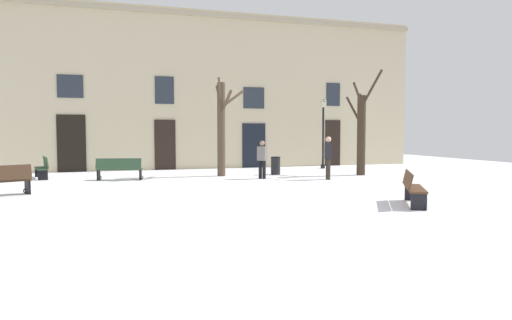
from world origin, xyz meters
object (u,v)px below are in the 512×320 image
Objects in this scene: bench_far_corner at (413,187)px; bench_back_to_back_left at (43,167)px; tree_right_of_center at (361,131)px; litter_bin at (276,166)px; tree_center at (222,126)px; person_near_bench at (328,156)px; person_crossing_plaza at (262,158)px; bench_facing_shops at (119,169)px; streetlamp at (323,126)px.

bench_back_to_back_left is at bearing 74.70° from bench_far_corner.
tree_right_of_center reaches higher than litter_bin.
tree_center is at bearing 69.26° from bench_back_to_back_left.
person_near_bench is (0.78, 6.63, 0.51)m from bench_far_corner.
bench_back_to_back_left is 11.81m from person_near_bench.
person_crossing_plaza is at bearing -126.37° from litter_bin.
tree_right_of_center is at bearing -174.33° from bench_facing_shops.
tree_center reaches higher than person_crossing_plaza.
streetlamp is at bearing 21.94° from tree_center.
streetlamp is 2.32× the size of person_crossing_plaza.
tree_right_of_center is 1.11× the size of tree_center.
person_near_bench reaches higher than litter_bin.
tree_center reaches higher than bench_facing_shops.
bench_back_to_back_left is at bearing -174.70° from streetlamp.
tree_right_of_center is 5.71× the size of litter_bin.
bench_facing_shops is at bearing -174.10° from tree_center.
person_crossing_plaza is (5.64, -1.23, 0.40)m from bench_facing_shops.
streetlamp is 12.33m from bench_far_corner.
tree_center is at bearing -114.84° from person_near_bench.
tree_center is at bearing -162.98° from bench_facing_shops.
bench_back_to_back_left is 1.00× the size of person_near_bench.
tree_right_of_center is at bearing 131.91° from person_near_bench.
bench_far_corner is 6.69m from person_near_bench.
tree_center reaches higher than bench_back_to_back_left.
person_near_bench is at bearing -154.30° from person_crossing_plaza.
tree_center reaches higher than litter_bin.
person_near_bench is at bearing -63.89° from litter_bin.
streetlamp is at bearing 83.70° from bench_back_to_back_left.
streetlamp is 4.49× the size of litter_bin.
bench_facing_shops is 5.78m from person_crossing_plaza.
bench_far_corner is at bearing -110.97° from tree_right_of_center.
bench_far_corner is (-3.05, -7.96, -1.50)m from tree_right_of_center.
person_crossing_plaza is at bearing 178.82° from bench_facing_shops.
bench_far_corner is (2.98, -9.40, -1.73)m from tree_center.
streetlamp reaches higher than bench_far_corner.
person_crossing_plaza reaches higher than bench_far_corner.
litter_bin is 0.46× the size of person_near_bench.
bench_back_to_back_left is (-7.35, 1.18, -1.73)m from tree_center.
bench_facing_shops is (-10.37, 0.99, -1.51)m from tree_right_of_center.
tree_right_of_center is 2.66× the size of bench_back_to_back_left.
streetlamp is at bearing 90.23° from tree_right_of_center.
tree_right_of_center is 2.65× the size of person_near_bench.
person_crossing_plaza is (-4.72, -4.10, -1.37)m from streetlamp.
tree_center reaches higher than bench_far_corner.
bench_back_to_back_left is at bearing 31.41° from person_crossing_plaza.
streetlamp is 6.40m from person_crossing_plaza.
tree_right_of_center is 2.49× the size of bench_facing_shops.
litter_bin is at bearing -76.68° from person_crossing_plaza.
bench_far_corner is at bearing 140.39° from bench_facing_shops.
person_near_bench is (11.12, -3.95, 0.51)m from bench_back_to_back_left.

